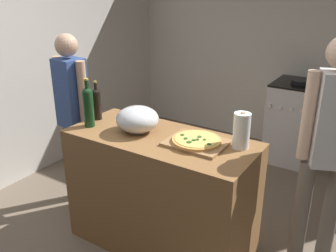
# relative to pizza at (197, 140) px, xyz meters

# --- Properties ---
(ground_plane) EXTENTS (4.36, 3.73, 0.02)m
(ground_plane) POSITION_rel_pizza_xyz_m (-0.20, 0.82, -0.97)
(ground_plane) COLOR #6B5B4C
(kitchen_wall_rear) EXTENTS (4.36, 0.10, 2.60)m
(kitchen_wall_rear) POSITION_rel_pizza_xyz_m (-0.20, 2.44, 0.34)
(kitchen_wall_rear) COLOR beige
(kitchen_wall_rear) RESTS_ON ground_plane
(kitchen_wall_left) EXTENTS (0.10, 3.73, 2.60)m
(kitchen_wall_left) POSITION_rel_pizza_xyz_m (-2.13, 0.82, 0.34)
(kitchen_wall_left) COLOR beige
(kitchen_wall_left) RESTS_ON ground_plane
(counter) EXTENTS (1.38, 0.61, 0.93)m
(counter) POSITION_rel_pizza_xyz_m (-0.27, -0.03, -0.49)
(counter) COLOR olive
(counter) RESTS_ON ground_plane
(cutting_board) EXTENTS (0.40, 0.32, 0.02)m
(cutting_board) POSITION_rel_pizza_xyz_m (0.00, 0.00, -0.02)
(cutting_board) COLOR #9E7247
(cutting_board) RESTS_ON counter
(pizza) EXTENTS (0.34, 0.34, 0.03)m
(pizza) POSITION_rel_pizza_xyz_m (0.00, 0.00, 0.00)
(pizza) COLOR tan
(pizza) RESTS_ON cutting_board
(mixing_bowl) EXTENTS (0.31, 0.31, 0.19)m
(mixing_bowl) POSITION_rel_pizza_xyz_m (-0.47, -0.03, 0.06)
(mixing_bowl) COLOR #B2B2B7
(mixing_bowl) RESTS_ON counter
(paper_towel_roll) EXTENTS (0.11, 0.11, 0.25)m
(paper_towel_roll) POSITION_rel_pizza_xyz_m (0.27, 0.11, 0.09)
(paper_towel_roll) COLOR white
(paper_towel_roll) RESTS_ON counter
(wine_bottle_amber) EXTENTS (0.08, 0.08, 0.37)m
(wine_bottle_amber) POSITION_rel_pizza_xyz_m (-0.84, -0.15, 0.14)
(wine_bottle_amber) COLOR #143819
(wine_bottle_amber) RESTS_ON counter
(wine_bottle_green) EXTENTS (0.07, 0.07, 0.31)m
(wine_bottle_green) POSITION_rel_pizza_xyz_m (-0.90, 0.00, 0.11)
(wine_bottle_green) COLOR black
(wine_bottle_green) RESTS_ON counter
(stove) EXTENTS (0.55, 0.60, 0.96)m
(stove) POSITION_rel_pizza_xyz_m (0.18, 2.04, -0.49)
(stove) COLOR #B7B7BC
(stove) RESTS_ON ground_plane
(person_in_stripes) EXTENTS (0.39, 0.22, 1.57)m
(person_in_stripes) POSITION_rel_pizza_xyz_m (-1.25, 0.07, -0.06)
(person_in_stripes) COLOR slate
(person_in_stripes) RESTS_ON ground_plane
(person_in_red) EXTENTS (0.35, 0.26, 1.66)m
(person_in_red) POSITION_rel_pizza_xyz_m (0.76, 0.38, -0.00)
(person_in_red) COLOR slate
(person_in_red) RESTS_ON ground_plane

